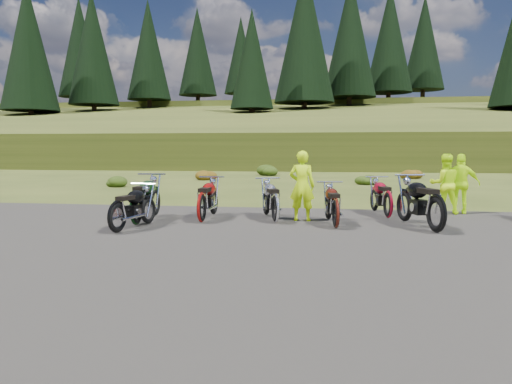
# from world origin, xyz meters

# --- Properties ---
(ground) EXTENTS (300.00, 300.00, 0.00)m
(ground) POSITION_xyz_m (0.00, 0.00, 0.00)
(ground) COLOR #344216
(ground) RESTS_ON ground
(gravel_pad) EXTENTS (20.00, 12.00, 0.04)m
(gravel_pad) POSITION_xyz_m (0.00, -2.00, 0.00)
(gravel_pad) COLOR black
(gravel_pad) RESTS_ON ground
(hill_slope) EXTENTS (300.00, 45.97, 9.37)m
(hill_slope) POSITION_xyz_m (0.00, 50.00, 0.00)
(hill_slope) COLOR #354216
(hill_slope) RESTS_ON ground
(hill_plateau) EXTENTS (300.00, 90.00, 9.17)m
(hill_plateau) POSITION_xyz_m (0.00, 110.00, 0.00)
(hill_plateau) COLOR #354216
(hill_plateau) RESTS_ON ground
(conifer_14) EXTENTS (5.28, 5.28, 14.00)m
(conifer_14) POSITION_xyz_m (-51.00, 70.00, 16.55)
(conifer_14) COLOR black
(conifer_14) RESTS_ON ground
(conifer_15) EXTENTS (7.92, 7.92, 20.00)m
(conifer_15) POSITION_xyz_m (-45.00, 76.00, 20.16)
(conifer_15) COLOR black
(conifer_15) RESTS_ON ground
(conifer_16) EXTENTS (7.48, 7.48, 19.00)m
(conifer_16) POSITION_xyz_m (-39.00, 51.00, 15.28)
(conifer_16) COLOR black
(conifer_16) RESTS_ON ground
(conifer_17) EXTENTS (7.04, 7.04, 18.00)m
(conifer_17) POSITION_xyz_m (-33.00, 57.00, 15.97)
(conifer_17) COLOR black
(conifer_17) RESTS_ON ground
(conifer_18) EXTENTS (6.60, 6.60, 17.00)m
(conifer_18) POSITION_xyz_m (-27.00, 63.00, 16.66)
(conifer_18) COLOR black
(conifer_18) RESTS_ON ground
(conifer_19) EXTENTS (6.16, 6.16, 16.00)m
(conifer_19) POSITION_xyz_m (-21.00, 69.00, 17.36)
(conifer_19) COLOR black
(conifer_19) RESTS_ON ground
(conifer_20) EXTENTS (5.72, 5.72, 15.00)m
(conifer_20) POSITION_xyz_m (-15.00, 75.00, 17.65)
(conifer_20) COLOR black
(conifer_20) RESTS_ON ground
(conifer_21) EXTENTS (5.28, 5.28, 14.00)m
(conifer_21) POSITION_xyz_m (-9.00, 50.00, 12.56)
(conifer_21) COLOR black
(conifer_21) RESTS_ON ground
(conifer_22) EXTENTS (7.92, 7.92, 20.00)m
(conifer_22) POSITION_xyz_m (-3.00, 56.00, 16.77)
(conifer_22) COLOR black
(conifer_22) RESTS_ON ground
(conifer_23) EXTENTS (7.48, 7.48, 19.00)m
(conifer_23) POSITION_xyz_m (3.00, 62.00, 17.47)
(conifer_23) COLOR black
(conifer_23) RESTS_ON ground
(conifer_24) EXTENTS (7.04, 7.04, 18.00)m
(conifer_24) POSITION_xyz_m (9.00, 68.00, 18.16)
(conifer_24) COLOR black
(conifer_24) RESTS_ON ground
(conifer_25) EXTENTS (6.60, 6.60, 17.00)m
(conifer_25) POSITION_xyz_m (15.00, 74.00, 18.66)
(conifer_25) COLOR black
(conifer_25) RESTS_ON ground
(shrub_1) EXTENTS (1.03, 1.03, 0.61)m
(shrub_1) POSITION_xyz_m (-9.10, 11.30, 0.31)
(shrub_1) COLOR #1E350D
(shrub_1) RESTS_ON ground
(shrub_2) EXTENTS (1.30, 1.30, 0.77)m
(shrub_2) POSITION_xyz_m (-6.20, 16.60, 0.38)
(shrub_2) COLOR brown
(shrub_2) RESTS_ON ground
(shrub_3) EXTENTS (1.56, 1.56, 0.92)m
(shrub_3) POSITION_xyz_m (-3.30, 21.90, 0.46)
(shrub_3) COLOR #1E350D
(shrub_3) RESTS_ON ground
(shrub_4) EXTENTS (0.77, 0.77, 0.45)m
(shrub_4) POSITION_xyz_m (-0.40, 9.20, 0.23)
(shrub_4) COLOR brown
(shrub_4) RESTS_ON ground
(shrub_5) EXTENTS (1.03, 1.03, 0.61)m
(shrub_5) POSITION_xyz_m (2.50, 14.50, 0.31)
(shrub_5) COLOR #1E350D
(shrub_5) RESTS_ON ground
(shrub_6) EXTENTS (1.30, 1.30, 0.77)m
(shrub_6) POSITION_xyz_m (5.40, 19.80, 0.38)
(shrub_6) COLOR brown
(shrub_6) RESTS_ON ground
(motorcycle_0) EXTENTS (0.91, 1.96, 0.99)m
(motorcycle_0) POSITION_xyz_m (-3.50, -0.89, 0.00)
(motorcycle_0) COLOR black
(motorcycle_0) RESTS_ON ground
(motorcycle_1) EXTENTS (0.72, 2.04, 1.06)m
(motorcycle_1) POSITION_xyz_m (-2.15, 0.80, 0.00)
(motorcycle_1) COLOR maroon
(motorcycle_1) RESTS_ON ground
(motorcycle_2) EXTENTS (0.88, 2.24, 1.15)m
(motorcycle_2) POSITION_xyz_m (-3.52, 0.18, 0.00)
(motorcycle_2) COLOR black
(motorcycle_2) RESTS_ON ground
(motorcycle_3) EXTENTS (1.22, 2.08, 1.03)m
(motorcycle_3) POSITION_xyz_m (-0.41, 0.99, 0.00)
(motorcycle_3) COLOR silver
(motorcycle_3) RESTS_ON ground
(motorcycle_4) EXTENTS (0.89, 1.96, 0.99)m
(motorcycle_4) POSITION_xyz_m (0.99, 0.39, 0.00)
(motorcycle_4) COLOR #43120B
(motorcycle_4) RESTS_ON ground
(motorcycle_5) EXTENTS (1.39, 2.39, 1.19)m
(motorcycle_5) POSITION_xyz_m (3.05, 0.16, 0.00)
(motorcycle_5) COLOR black
(motorcycle_5) RESTS_ON ground
(motorcycle_6) EXTENTS (1.00, 2.03, 1.02)m
(motorcycle_6) POSITION_xyz_m (2.30, 2.26, 0.00)
(motorcycle_6) COLOR maroon
(motorcycle_6) RESTS_ON ground
(person_middle) EXTENTS (0.65, 0.46, 1.70)m
(person_middle) POSITION_xyz_m (0.17, 1.46, 0.85)
(person_middle) COLOR #B7E70C
(person_middle) RESTS_ON ground
(person_right_a) EXTENTS (0.80, 0.64, 1.61)m
(person_right_a) POSITION_xyz_m (3.87, 3.33, 0.80)
(person_right_a) COLOR #B7E70C
(person_right_a) RESTS_ON ground
(person_right_b) EXTENTS (1.01, 0.58, 1.61)m
(person_right_b) POSITION_xyz_m (4.32, 3.47, 0.81)
(person_right_b) COLOR #B7E70C
(person_right_b) RESTS_ON ground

